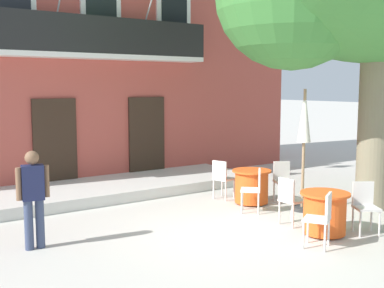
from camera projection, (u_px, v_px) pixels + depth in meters
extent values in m
plane|color=beige|center=(223.00, 229.00, 8.91)|extent=(120.00, 120.00, 0.00)
cube|color=#B24C42|center=(73.00, 46.00, 14.12)|extent=(13.00, 4.00, 7.50)
cube|color=#332319|center=(55.00, 145.00, 12.04)|extent=(1.10, 0.08, 2.30)
cube|color=#332319|center=(147.00, 139.00, 13.51)|extent=(1.10, 0.08, 2.30)
cube|color=silver|center=(101.00, 5.00, 12.35)|extent=(1.10, 0.08, 1.90)
cube|color=black|center=(101.00, 5.00, 12.32)|extent=(0.84, 0.04, 1.60)
cube|color=silver|center=(174.00, 13.00, 13.59)|extent=(1.10, 0.08, 1.90)
cube|color=black|center=(174.00, 12.00, 13.56)|extent=(0.84, 0.04, 1.60)
cube|color=silver|center=(107.00, 57.00, 12.27)|extent=(5.60, 0.65, 0.12)
cube|color=black|center=(111.00, 35.00, 11.97)|extent=(5.60, 0.06, 0.90)
cylinder|color=#B2B2B7|center=(151.00, 3.00, 12.64)|extent=(0.04, 0.95, 1.33)
cylinder|color=#47423D|center=(12.00, 44.00, 10.97)|extent=(0.35, 0.35, 0.30)
ellipsoid|color=#2D7533|center=(11.00, 28.00, 10.93)|extent=(0.46, 0.46, 0.43)
cylinder|color=slate|center=(62.00, 48.00, 11.62)|extent=(0.29, 0.29, 0.25)
ellipsoid|color=#2D7533|center=(61.00, 35.00, 11.59)|extent=(0.37, 0.37, 0.36)
cylinder|color=#47423D|center=(106.00, 50.00, 12.27)|extent=(0.33, 0.33, 0.23)
ellipsoid|color=#2D7533|center=(106.00, 37.00, 12.23)|extent=(0.43, 0.43, 0.43)
cylinder|color=slate|center=(146.00, 52.00, 12.92)|extent=(0.33, 0.33, 0.24)
ellipsoid|color=#4C8E38|center=(146.00, 40.00, 12.88)|extent=(0.43, 0.43, 0.36)
cylinder|color=#47423D|center=(182.00, 52.00, 13.56)|extent=(0.27, 0.27, 0.28)
ellipsoid|color=#4C8E38|center=(182.00, 39.00, 13.52)|extent=(0.35, 0.35, 0.44)
cube|color=silver|center=(123.00, 187.00, 12.00)|extent=(6.72, 2.26, 0.25)
cylinder|color=#7F755B|center=(375.00, 133.00, 10.29)|extent=(0.71, 0.71, 3.23)
cylinder|color=#EA561E|center=(251.00, 187.00, 10.78)|extent=(0.74, 0.74, 0.68)
cylinder|color=#EA561E|center=(252.00, 171.00, 10.74)|extent=(0.86, 0.86, 0.04)
cylinder|color=#2D2823|center=(251.00, 203.00, 10.82)|extent=(0.44, 0.44, 0.03)
cylinder|color=silver|center=(242.00, 203.00, 9.92)|extent=(0.04, 0.04, 0.45)
cylinder|color=silver|center=(242.00, 199.00, 10.26)|extent=(0.04, 0.04, 0.45)
cylinder|color=silver|center=(258.00, 204.00, 9.87)|extent=(0.04, 0.04, 0.45)
cylinder|color=silver|center=(259.00, 200.00, 10.20)|extent=(0.04, 0.04, 0.45)
cube|color=silver|center=(250.00, 190.00, 10.03)|extent=(0.57, 0.57, 0.04)
cube|color=silver|center=(259.00, 179.00, 9.98)|extent=(0.29, 0.30, 0.42)
cylinder|color=silver|center=(294.00, 194.00, 10.76)|extent=(0.04, 0.04, 0.45)
cylinder|color=silver|center=(279.00, 194.00, 10.72)|extent=(0.04, 0.04, 0.45)
cylinder|color=silver|center=(288.00, 191.00, 11.10)|extent=(0.04, 0.04, 0.45)
cylinder|color=silver|center=(274.00, 191.00, 11.05)|extent=(0.04, 0.04, 0.45)
cube|color=silver|center=(284.00, 182.00, 10.88)|extent=(0.54, 0.54, 0.04)
cube|color=silver|center=(282.00, 170.00, 11.03)|extent=(0.36, 0.20, 0.42)
cylinder|color=silver|center=(222.00, 187.00, 11.50)|extent=(0.04, 0.04, 0.45)
cylinder|color=silver|center=(234.00, 189.00, 11.29)|extent=(0.04, 0.04, 0.45)
cylinder|color=silver|center=(214.00, 189.00, 11.24)|extent=(0.04, 0.04, 0.45)
cylinder|color=silver|center=(226.00, 191.00, 11.03)|extent=(0.04, 0.04, 0.45)
cube|color=silver|center=(224.00, 179.00, 11.24)|extent=(0.50, 0.50, 0.04)
cube|color=silver|center=(219.00, 170.00, 11.07)|extent=(0.15, 0.38, 0.42)
cylinder|color=#EA561E|center=(325.00, 214.00, 8.52)|extent=(0.74, 0.74, 0.68)
cylinder|color=#EA561E|center=(325.00, 194.00, 8.48)|extent=(0.86, 0.86, 0.04)
cylinder|color=#2D2823|center=(324.00, 234.00, 8.57)|extent=(0.44, 0.44, 0.03)
cylinder|color=silver|center=(292.00, 210.00, 9.38)|extent=(0.04, 0.04, 0.45)
cylinder|color=silver|center=(305.00, 214.00, 9.11)|extent=(0.04, 0.04, 0.45)
cylinder|color=silver|center=(279.00, 213.00, 9.18)|extent=(0.04, 0.04, 0.45)
cylinder|color=silver|center=(293.00, 217.00, 8.91)|extent=(0.04, 0.04, 0.45)
cube|color=silver|center=(293.00, 200.00, 9.12)|extent=(0.41, 0.41, 0.04)
cube|color=silver|center=(286.00, 190.00, 8.98)|extent=(0.05, 0.38, 0.42)
cylinder|color=silver|center=(303.00, 235.00, 7.78)|extent=(0.04, 0.04, 0.45)
cylinder|color=silver|center=(308.00, 230.00, 8.09)|extent=(0.04, 0.04, 0.45)
cylinder|color=silver|center=(325.00, 238.00, 7.64)|extent=(0.04, 0.04, 0.45)
cylinder|color=silver|center=(329.00, 232.00, 7.95)|extent=(0.04, 0.04, 0.45)
cube|color=silver|center=(317.00, 219.00, 7.84)|extent=(0.55, 0.55, 0.04)
cube|color=silver|center=(328.00, 206.00, 7.73)|extent=(0.35, 0.23, 0.42)
cylinder|color=silver|center=(379.00, 224.00, 8.42)|extent=(0.04, 0.04, 0.45)
cylinder|color=silver|center=(360.00, 224.00, 8.40)|extent=(0.04, 0.04, 0.45)
cylinder|color=silver|center=(371.00, 219.00, 8.76)|extent=(0.04, 0.04, 0.45)
cylinder|color=silver|center=(353.00, 219.00, 8.74)|extent=(0.04, 0.04, 0.45)
cube|color=silver|center=(367.00, 208.00, 8.55)|extent=(0.55, 0.55, 0.04)
cube|color=silver|center=(363.00, 193.00, 8.70)|extent=(0.34, 0.23, 0.42)
cylinder|color=#997A56|center=(304.00, 150.00, 10.09)|extent=(0.06, 0.06, 2.55)
cylinder|color=#333333|center=(302.00, 208.00, 10.23)|extent=(0.44, 0.44, 0.08)
cone|color=silver|center=(305.00, 116.00, 10.00)|extent=(0.28, 0.28, 1.10)
cylinder|color=#384260|center=(29.00, 225.00, 7.74)|extent=(0.14, 0.14, 0.81)
cylinder|color=#384260|center=(40.00, 223.00, 7.84)|extent=(0.14, 0.14, 0.81)
cube|color=#1E2347|center=(33.00, 183.00, 7.71)|extent=(0.38, 0.28, 0.56)
sphere|color=brown|center=(32.00, 158.00, 7.66)|extent=(0.22, 0.22, 0.22)
cylinder|color=brown|center=(19.00, 184.00, 7.58)|extent=(0.09, 0.09, 0.52)
cylinder|color=brown|center=(47.00, 181.00, 7.83)|extent=(0.09, 0.09, 0.52)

